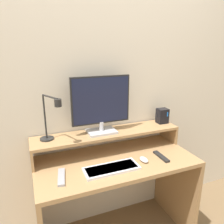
{
  "coord_description": "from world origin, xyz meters",
  "views": [
    {
      "loc": [
        -0.59,
        -1.08,
        1.57
      ],
      "look_at": [
        -0.02,
        0.32,
        1.12
      ],
      "focal_mm": 35.0,
      "sensor_mm": 36.0,
      "label": 1
    }
  ],
  "objects_px": {
    "router_dock": "(162,116)",
    "keyboard": "(112,168)",
    "monitor": "(101,104)",
    "mouse": "(144,160)",
    "remote_control": "(61,177)",
    "remote_secondary": "(161,156)",
    "desk_lamp": "(51,120)"
  },
  "relations": [
    {
      "from": "keyboard",
      "to": "remote_secondary",
      "type": "relative_size",
      "value": 2.19
    },
    {
      "from": "router_dock",
      "to": "keyboard",
      "type": "distance_m",
      "value": 0.73
    },
    {
      "from": "desk_lamp",
      "to": "remote_secondary",
      "type": "bearing_deg",
      "value": -16.5
    },
    {
      "from": "desk_lamp",
      "to": "keyboard",
      "type": "bearing_deg",
      "value": -35.17
    },
    {
      "from": "keyboard",
      "to": "router_dock",
      "type": "bearing_deg",
      "value": 26.87
    },
    {
      "from": "remote_secondary",
      "to": "keyboard",
      "type": "bearing_deg",
      "value": -177.21
    },
    {
      "from": "monitor",
      "to": "keyboard",
      "type": "xyz_separation_m",
      "value": [
        -0.03,
        -0.3,
        -0.39
      ]
    },
    {
      "from": "keyboard",
      "to": "mouse",
      "type": "relative_size",
      "value": 4.35
    },
    {
      "from": "router_dock",
      "to": "mouse",
      "type": "distance_m",
      "value": 0.5
    },
    {
      "from": "router_dock",
      "to": "mouse",
      "type": "relative_size",
      "value": 1.47
    },
    {
      "from": "desk_lamp",
      "to": "mouse",
      "type": "xyz_separation_m",
      "value": [
        0.63,
        -0.23,
        -0.32
      ]
    },
    {
      "from": "monitor",
      "to": "remote_secondary",
      "type": "relative_size",
      "value": 2.64
    },
    {
      "from": "router_dock",
      "to": "keyboard",
      "type": "relative_size",
      "value": 0.34
    },
    {
      "from": "remote_control",
      "to": "remote_secondary",
      "type": "relative_size",
      "value": 1.13
    },
    {
      "from": "desk_lamp",
      "to": "remote_secondary",
      "type": "height_order",
      "value": "desk_lamp"
    },
    {
      "from": "desk_lamp",
      "to": "mouse",
      "type": "height_order",
      "value": "desk_lamp"
    },
    {
      "from": "router_dock",
      "to": "remote_control",
      "type": "bearing_deg",
      "value": -163.57
    },
    {
      "from": "mouse",
      "to": "remote_control",
      "type": "relative_size",
      "value": 0.45
    },
    {
      "from": "monitor",
      "to": "remote_control",
      "type": "bearing_deg",
      "value": -144.33
    },
    {
      "from": "router_dock",
      "to": "remote_control",
      "type": "height_order",
      "value": "router_dock"
    },
    {
      "from": "monitor",
      "to": "mouse",
      "type": "xyz_separation_m",
      "value": [
        0.24,
        -0.28,
        -0.38
      ]
    },
    {
      "from": "desk_lamp",
      "to": "router_dock",
      "type": "bearing_deg",
      "value": 3.53
    },
    {
      "from": "monitor",
      "to": "remote_secondary",
      "type": "bearing_deg",
      "value": -35.37
    },
    {
      "from": "monitor",
      "to": "remote_secondary",
      "type": "xyz_separation_m",
      "value": [
        0.39,
        -0.28,
        -0.39
      ]
    },
    {
      "from": "keyboard",
      "to": "remote_control",
      "type": "bearing_deg",
      "value": 175.03
    },
    {
      "from": "keyboard",
      "to": "remote_secondary",
      "type": "height_order",
      "value": "keyboard"
    },
    {
      "from": "mouse",
      "to": "remote_secondary",
      "type": "bearing_deg",
      "value": 0.86
    },
    {
      "from": "mouse",
      "to": "monitor",
      "type": "bearing_deg",
      "value": 130.06
    },
    {
      "from": "router_dock",
      "to": "remote_control",
      "type": "relative_size",
      "value": 0.66
    },
    {
      "from": "monitor",
      "to": "remote_control",
      "type": "xyz_separation_m",
      "value": [
        -0.38,
        -0.27,
        -0.39
      ]
    },
    {
      "from": "desk_lamp",
      "to": "remote_control",
      "type": "relative_size",
      "value": 1.72
    },
    {
      "from": "remote_secondary",
      "to": "monitor",
      "type": "bearing_deg",
      "value": 144.63
    }
  ]
}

